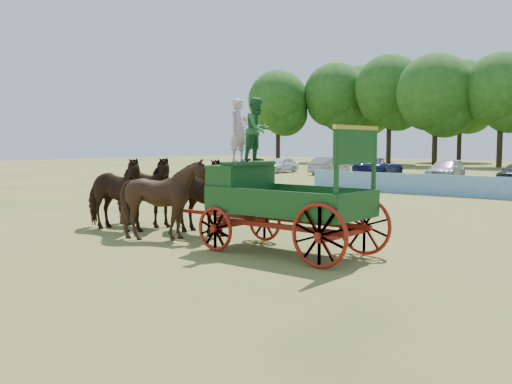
% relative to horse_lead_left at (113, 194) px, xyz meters
% --- Properties ---
extents(ground, '(160.00, 160.00, 0.00)m').
position_rel_horse_lead_left_xyz_m(ground, '(9.46, -0.47, -1.11)').
color(ground, '#9D8447').
rests_on(ground, ground).
extents(horse_lead_left, '(2.75, 1.52, 2.21)m').
position_rel_horse_lead_left_xyz_m(horse_lead_left, '(0.00, 0.00, 0.00)').
color(horse_lead_left, black).
rests_on(horse_lead_left, ground).
extents(horse_lead_right, '(2.76, 1.55, 2.21)m').
position_rel_horse_lead_left_xyz_m(horse_lead_right, '(0.00, 1.10, 0.00)').
color(horse_lead_right, black).
rests_on(horse_lead_right, ground).
extents(horse_wheel_left, '(2.20, 2.00, 2.22)m').
position_rel_horse_lead_left_xyz_m(horse_wheel_left, '(2.40, 0.00, 0.00)').
color(horse_wheel_left, black).
rests_on(horse_wheel_left, ground).
extents(horse_wheel_right, '(2.70, 1.38, 2.21)m').
position_rel_horse_lead_left_xyz_m(horse_wheel_right, '(2.40, 1.10, 0.00)').
color(horse_wheel_right, black).
rests_on(horse_wheel_right, ground).
extents(farm_dray, '(6.00, 2.00, 3.77)m').
position_rel_horse_lead_left_xyz_m(farm_dray, '(5.35, 0.58, 0.56)').
color(farm_dray, '#99230F').
rests_on(farm_dray, ground).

